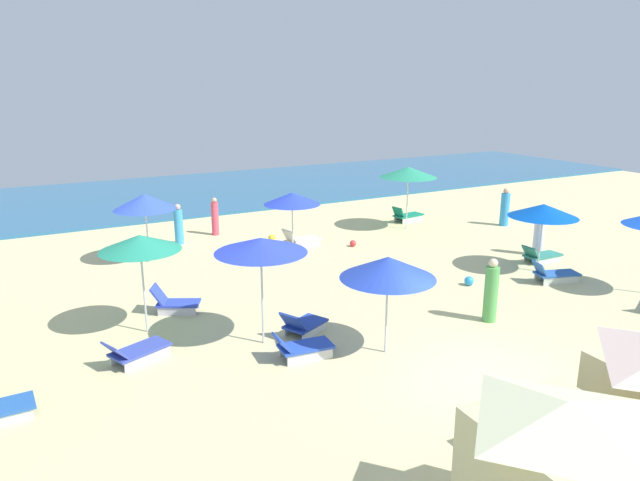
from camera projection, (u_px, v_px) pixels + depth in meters
The scene contains 25 objects.
ground_plane at pixel (482, 380), 12.45m from camera, with size 60.00×60.00×0.00m, color beige.
ocean at pixel (178, 194), 32.62m from camera, with size 60.00×12.34×0.12m, color #28618B.
umbrella_0 at pixel (261, 245), 13.57m from camera, with size 2.19×2.19×2.65m.
lounge_chair_0_0 at pixel (303, 324), 14.66m from camera, with size 1.39×1.12×0.69m.
lounge_chair_0_1 at pixel (302, 347), 13.38m from camera, with size 1.40×0.77×0.63m.
umbrella_1 at pixel (408, 172), 24.47m from camera, with size 2.40×2.40×2.67m.
lounge_chair_1_0 at pixel (407, 216), 26.36m from camera, with size 1.53×0.81×0.73m.
umbrella_2 at pixel (543, 211), 19.04m from camera, with size 2.24×2.24×2.29m.
lounge_chair_2_0 at pixel (541, 255), 20.51m from camera, with size 1.48×0.65×0.64m.
lounge_chair_2_1 at pixel (554, 274), 18.41m from camera, with size 1.54×1.00×0.69m.
umbrella_4 at pixel (145, 202), 19.97m from camera, with size 2.13×2.13×2.43m.
umbrella_5 at pixel (388, 268), 13.19m from camera, with size 2.20×2.20×2.34m.
umbrella_7 at pixel (140, 243), 14.23m from camera, with size 2.00×2.00×2.54m.
lounge_chair_7_0 at pixel (174, 303), 16.01m from camera, with size 1.40×1.12×0.78m.
lounge_chair_7_1 at pixel (136, 351), 13.21m from camera, with size 1.57×1.12×0.65m.
umbrella_8 at pixel (292, 199), 20.63m from camera, with size 2.02×2.02×2.35m.
lounge_chair_8_0 at pixel (301, 240), 22.31m from camera, with size 1.57×0.88×0.78m.
beachgoer_0 at pixel (179, 225), 22.65m from camera, with size 0.47×0.47×1.58m.
beachgoer_1 at pixel (215, 217), 23.96m from camera, with size 0.41×0.41×1.56m.
beachgoer_2 at pixel (491, 292), 15.31m from camera, with size 0.49×0.49×1.73m.
beachgoer_4 at pixel (539, 233), 21.16m from camera, with size 0.50×0.50×1.74m.
beachgoer_5 at pixel (505, 208), 25.51m from camera, with size 0.43×0.43×1.66m.
beach_ball_0 at pixel (469, 281), 18.16m from camera, with size 0.29×0.29×0.29m, color #2890DF.
beach_ball_1 at pixel (353, 243), 22.42m from camera, with size 0.25×0.25×0.25m, color red.
beach_ball_2 at pixel (272, 238), 23.03m from camera, with size 0.31×0.31×0.31m, color yellow.
Camera 1 is at (-8.41, -8.20, 6.17)m, focal length 32.82 mm.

